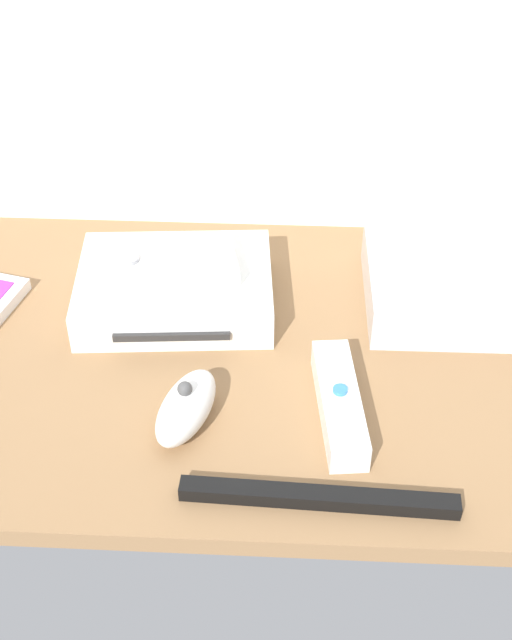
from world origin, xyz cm
name	(u,v)px	position (x,y,z in cm)	size (l,w,h in cm)	color
ground_plane	(256,357)	(0.00, 0.00, -1.00)	(100.00, 48.00, 2.00)	#936D47
game_console	(175,288)	(-9.24, 7.24, 2.20)	(22.19, 17.74, 4.40)	white
mini_computer	(445,283)	(20.29, 9.10, 2.64)	(17.14, 17.14, 5.30)	silver
remote_wand	(339,403)	(8.33, -8.95, 1.51)	(5.22, 15.11, 3.40)	white
remote_nunchuk	(186,407)	(-5.99, -10.75, 2.04)	(7.10, 10.84, 5.10)	white
remote_classic_pad	(168,265)	(-9.83, 7.19, 5.41)	(15.80, 10.95, 2.40)	white
sensor_bar	(319,497)	(6.35, -19.69, 0.70)	(24.00, 1.80, 1.40)	black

